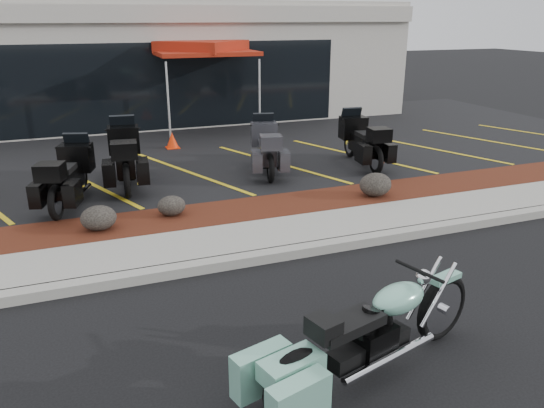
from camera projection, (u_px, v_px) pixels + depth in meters
name	position (u px, v px, depth m)	size (l,w,h in m)	color
ground	(278.00, 289.00, 7.25)	(90.00, 90.00, 0.00)	black
curb	(257.00, 257.00, 8.02)	(24.00, 0.25, 0.15)	gray
sidewalk	(243.00, 240.00, 8.64)	(24.00, 1.20, 0.15)	gray
mulch_bed	(222.00, 216.00, 9.69)	(24.00, 1.20, 0.16)	#3D0E0E
upper_lot	(169.00, 150.00, 14.45)	(26.00, 9.60, 0.15)	black
dealership_building	(134.00, 60.00, 19.33)	(18.00, 8.16, 4.00)	#AAA399
boulder_left	(99.00, 218.00, 8.78)	(0.59, 0.49, 0.42)	black
boulder_mid	(171.00, 206.00, 9.44)	(0.50, 0.42, 0.36)	black
boulder_right	(375.00, 185.00, 10.44)	(0.65, 0.54, 0.46)	black
hero_cruiser	(443.00, 299.00, 5.95)	(3.01, 0.76, 1.06)	#7ABDA4
touring_black_front	(79.00, 163.00, 10.55)	(2.12, 0.81, 1.23)	black
touring_black_mid	(124.00, 145.00, 11.74)	(2.32, 0.89, 1.35)	black
touring_grey	(263.00, 139.00, 12.62)	(2.13, 0.82, 1.24)	#333338
touring_black_rear	(351.00, 133.00, 13.24)	(2.17, 0.83, 1.26)	black
traffic_cone	(172.00, 140.00, 14.32)	(0.33, 0.33, 0.43)	#F73108
popup_canopy	(202.00, 49.00, 15.94)	(3.00, 3.00, 2.69)	silver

